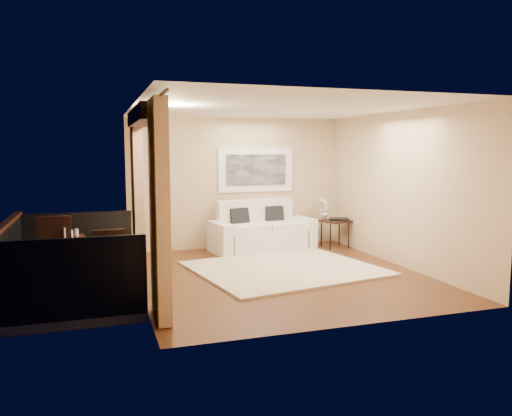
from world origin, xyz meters
TOP-DOWN VIEW (x-y plane):
  - floor at (0.00, 0.00)m, footprint 5.00×5.00m
  - room_shell at (-2.13, 0.00)m, footprint 5.00×6.40m
  - balcony at (-3.31, 0.00)m, footprint 1.81×2.60m
  - curtains at (-2.11, 0.00)m, footprint 0.16×4.80m
  - artwork at (0.40, 2.46)m, footprint 1.62×0.07m
  - rug at (0.21, 0.31)m, footprint 3.32×3.02m
  - sofa at (0.39, 2.09)m, footprint 2.20×1.19m
  - side_table at (1.93, 1.82)m, footprint 0.63×0.63m
  - tray at (2.00, 1.78)m, footprint 0.46×0.40m
  - orchid at (1.75, 1.98)m, footprint 0.32×0.29m
  - bistro_table at (-3.29, 0.30)m, footprint 0.72×0.72m
  - balcony_chair_far at (-3.41, 0.28)m, footprint 0.47×0.47m
  - balcony_chair_near at (-2.68, -0.68)m, footprint 0.43×0.44m
  - ice_bucket at (-3.41, 0.43)m, footprint 0.18×0.18m
  - candle at (-3.23, 0.45)m, footprint 0.06×0.06m
  - vase at (-3.27, 0.16)m, footprint 0.04×0.04m
  - glass_a at (-3.19, 0.27)m, footprint 0.06×0.06m
  - glass_b at (-3.12, 0.37)m, footprint 0.06×0.06m

SIDE VIEW (x-z plane):
  - floor at x=0.00m, z-range 0.00..0.00m
  - rug at x=0.21m, z-range 0.00..0.04m
  - balcony at x=-3.31m, z-range -0.41..0.76m
  - sofa at x=0.39m, z-range -0.15..0.86m
  - side_table at x=1.93m, z-range 0.23..0.80m
  - balcony_chair_near at x=-2.68m, z-range 0.08..1.05m
  - tray at x=2.00m, z-range 0.57..0.62m
  - balcony_chair_far at x=-3.41m, z-range 0.09..1.18m
  - bistro_table at x=-3.29m, z-range 0.29..1.03m
  - candle at x=-3.23m, z-range 0.74..0.81m
  - glass_a at x=-3.19m, z-range 0.74..0.86m
  - glass_b at x=-3.12m, z-range 0.74..0.86m
  - orchid at x=1.75m, z-range 0.57..1.07m
  - vase at x=-3.27m, z-range 0.74..0.92m
  - ice_bucket at x=-3.41m, z-range 0.74..0.94m
  - curtains at x=-2.11m, z-range 0.02..2.66m
  - artwork at x=0.40m, z-range 1.16..2.08m
  - room_shell at x=-2.13m, z-range 0.02..5.02m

